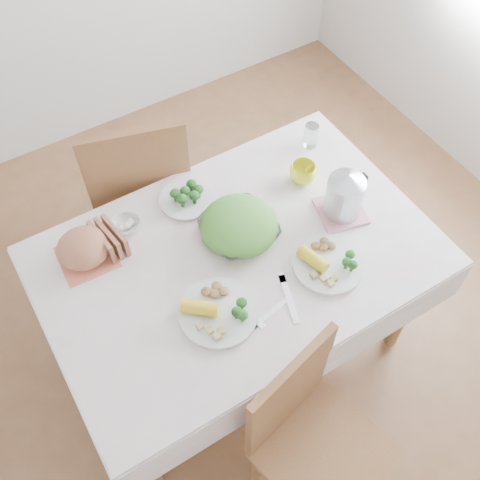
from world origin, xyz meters
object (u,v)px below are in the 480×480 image
chair_near (324,451)px  yellow_mug (303,173)px  dinner_plate_right (328,264)px  dining_table (239,304)px  dinner_plate_left (219,313)px  salad_bowl (239,230)px  chair_far (141,188)px  electric_kettle (345,193)px

chair_near → yellow_mug: chair_near is taller
dinner_plate_right → yellow_mug: (0.17, 0.41, 0.03)m
yellow_mug → chair_near: bearing=-119.4°
chair_near → dinner_plate_right: size_ratio=3.39×
dining_table → dinner_plate_left: dinner_plate_left is taller
dining_table → chair_near: size_ratio=1.51×
yellow_mug → dinner_plate_right: bearing=-112.5°
chair_near → yellow_mug: 1.09m
dining_table → salad_bowl: 0.43m
chair_near → chair_far: size_ratio=0.90×
yellow_mug → dinner_plate_left: bearing=-149.4°
dinner_plate_right → chair_near: bearing=-124.5°
chair_near → dinner_plate_right: chair_near is taller
dinner_plate_right → salad_bowl: bearing=125.3°
chair_far → yellow_mug: bearing=148.8°
chair_near → salad_bowl: 0.87m
dinner_plate_left → salad_bowl: bearing=46.8°
dining_table → chair_far: size_ratio=1.36×
chair_near → electric_kettle: bearing=37.7°
chair_near → dining_table: bearing=69.9°
yellow_mug → dining_table: bearing=-156.7°
chair_near → dinner_plate_left: 0.63m
salad_bowl → yellow_mug: bearing=16.0°
dinner_plate_left → chair_far: bearing=84.1°
dining_table → chair_near: (-0.08, -0.72, 0.09)m
dining_table → chair_far: bearing=97.4°
dinner_plate_right → electric_kettle: electric_kettle is taller
chair_far → yellow_mug: 0.85m
electric_kettle → dining_table: bearing=-178.7°
chair_near → dinner_plate_right: 0.68m
chair_far → electric_kettle: size_ratio=4.92×
dining_table → dinner_plate_left: (-0.20, -0.18, 0.40)m
dinner_plate_right → yellow_mug: yellow_mug is taller
chair_far → dining_table: bearing=113.4°
salad_bowl → yellow_mug: size_ratio=2.57×
salad_bowl → electric_kettle: bearing=-15.6°
dining_table → yellow_mug: bearing=23.3°
salad_bowl → electric_kettle: 0.44m
chair_far → chair_near: bearing=106.7°
salad_bowl → dinner_plate_left: 0.36m
electric_kettle → chair_near: bearing=-122.4°
dining_table → dinner_plate_right: bearing=-40.3°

